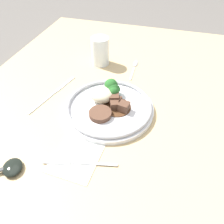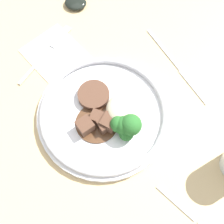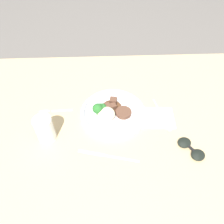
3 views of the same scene
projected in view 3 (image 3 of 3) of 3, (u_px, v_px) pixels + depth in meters
ground_plane at (110, 124)px, 0.95m from camera, size 8.00×8.00×0.00m
dining_table at (110, 122)px, 0.94m from camera, size 1.35×0.93×0.03m
napkin at (158, 117)px, 0.94m from camera, size 0.14×0.12×0.00m
plate at (112, 112)px, 0.94m from camera, size 0.28×0.28×0.07m
juice_glass at (45, 130)px, 0.83m from camera, size 0.07×0.07×0.11m
fork at (163, 117)px, 0.93m from camera, size 0.05×0.19×0.00m
knife at (106, 156)px, 0.81m from camera, size 0.23×0.06×0.00m
spoon at (49, 111)px, 0.96m from camera, size 0.15×0.02×0.01m
sunglasses at (191, 149)px, 0.82m from camera, size 0.11×0.13×0.02m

